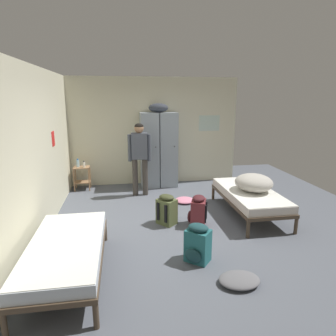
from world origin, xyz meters
TOP-DOWN VIEW (x-y plane):
  - ground_plane at (0.00, 0.00)m, footprint 8.07×8.07m
  - room_backdrop at (-1.15, 1.18)m, footprint 4.34×5.10m
  - locker_bank at (0.08, 2.24)m, footprint 0.90×0.55m
  - shelf_unit at (-1.81, 2.21)m, footprint 0.38×0.30m
  - bed_right at (1.56, 0.10)m, footprint 0.90×1.90m
  - bed_left_front at (-1.56, -1.46)m, footprint 0.90×1.90m
  - bedding_heap at (1.61, 0.07)m, footprint 0.70×0.74m
  - person_traveler at (-0.43, 1.59)m, footprint 0.52×0.24m
  - water_bottle at (-1.89, 2.23)m, footprint 0.07×0.07m
  - lotion_bottle at (-1.74, 2.17)m, footprint 0.06×0.06m
  - backpack_maroon at (0.46, -0.21)m, footprint 0.40×0.38m
  - backpack_olive at (-0.07, -0.07)m, footprint 0.42×0.42m
  - backpack_teal at (0.15, -1.36)m, footprint 0.41×0.42m
  - clothes_pile_grey at (0.53, -1.94)m, footprint 0.51×0.40m
  - clothes_pile_pink at (0.48, 0.95)m, footprint 0.42×0.42m

SIDE VIEW (x-z plane):
  - ground_plane at x=0.00m, z-range 0.00..0.00m
  - clothes_pile_pink at x=0.48m, z-range 0.00..0.09m
  - clothes_pile_grey at x=0.53m, z-range 0.00..0.10m
  - backpack_maroon at x=0.46m, z-range -0.02..0.53m
  - backpack_olive at x=-0.07m, z-range -0.02..0.53m
  - backpack_teal at x=0.15m, z-range -0.02..0.53m
  - shelf_unit at x=-1.81m, z-range 0.06..0.63m
  - bed_right at x=1.56m, z-range 0.14..0.63m
  - bed_left_front at x=-1.56m, z-range 0.14..0.63m
  - lotion_bottle at x=-1.74m, z-range 0.56..0.72m
  - bedding_heap at x=1.61m, z-range 0.49..0.81m
  - water_bottle at x=-1.89m, z-range 0.56..0.76m
  - locker_bank at x=0.08m, z-range -0.07..2.00m
  - person_traveler at x=-0.43m, z-range 0.17..1.82m
  - room_backdrop at x=-1.15m, z-range 0.00..2.70m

